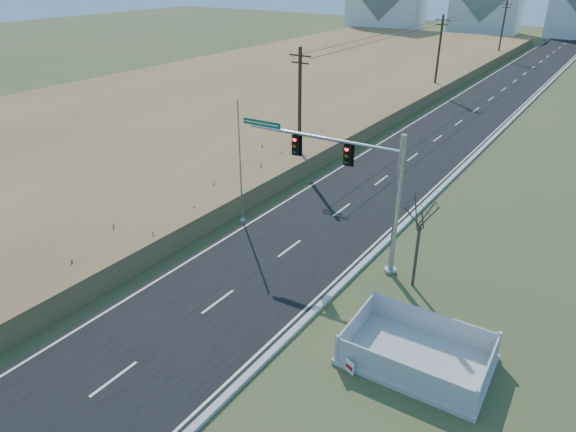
{
  "coord_description": "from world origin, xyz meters",
  "views": [
    {
      "loc": [
        13.77,
        -16.49,
        14.31
      ],
      "look_at": [
        1.44,
        1.73,
        3.4
      ],
      "focal_mm": 32.0,
      "sensor_mm": 36.0,
      "label": 1
    }
  ],
  "objects_px": {
    "traffic_signal_mast": "(362,184)",
    "bare_tree": "(422,212)",
    "open_sign": "(350,367)",
    "fence_enclosure": "(416,356)",
    "flagpole": "(241,176)"
  },
  "relations": [
    {
      "from": "traffic_signal_mast",
      "to": "bare_tree",
      "type": "relative_size",
      "value": 1.83
    },
    {
      "from": "traffic_signal_mast",
      "to": "open_sign",
      "type": "xyz_separation_m",
      "value": [
        3.54,
        -7.5,
        -4.18
      ]
    },
    {
      "from": "traffic_signal_mast",
      "to": "fence_enclosure",
      "type": "height_order",
      "value": "traffic_signal_mast"
    },
    {
      "from": "flagpole",
      "to": "fence_enclosure",
      "type": "bearing_deg",
      "value": -23.31
    },
    {
      "from": "open_sign",
      "to": "bare_tree",
      "type": "xyz_separation_m",
      "value": [
        -0.26,
        7.11,
        3.73
      ]
    },
    {
      "from": "traffic_signal_mast",
      "to": "fence_enclosure",
      "type": "relative_size",
      "value": 1.6
    },
    {
      "from": "fence_enclosure",
      "to": "open_sign",
      "type": "height_order",
      "value": "fence_enclosure"
    },
    {
      "from": "traffic_signal_mast",
      "to": "open_sign",
      "type": "height_order",
      "value": "traffic_signal_mast"
    },
    {
      "from": "traffic_signal_mast",
      "to": "open_sign",
      "type": "bearing_deg",
      "value": -67.78
    },
    {
      "from": "flagpole",
      "to": "bare_tree",
      "type": "relative_size",
      "value": 1.51
    },
    {
      "from": "fence_enclosure",
      "to": "bare_tree",
      "type": "distance_m",
      "value": 6.66
    },
    {
      "from": "traffic_signal_mast",
      "to": "flagpole",
      "type": "height_order",
      "value": "flagpole"
    },
    {
      "from": "fence_enclosure",
      "to": "open_sign",
      "type": "bearing_deg",
      "value": -134.82
    },
    {
      "from": "fence_enclosure",
      "to": "bare_tree",
      "type": "relative_size",
      "value": 1.15
    },
    {
      "from": "open_sign",
      "to": "flagpole",
      "type": "height_order",
      "value": "flagpole"
    }
  ]
}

